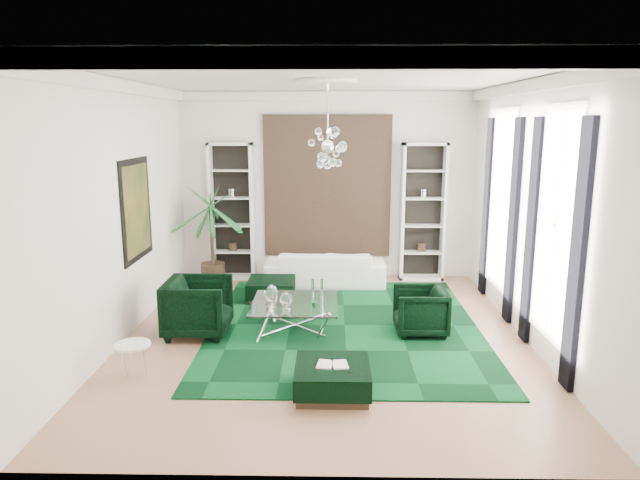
{
  "coord_description": "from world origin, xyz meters",
  "views": [
    {
      "loc": [
        0.07,
        -8.2,
        3.2
      ],
      "look_at": [
        -0.09,
        0.5,
        1.39
      ],
      "focal_mm": 32.0,
      "sensor_mm": 36.0,
      "label": 1
    }
  ],
  "objects_px": {
    "ottoman_front": "(332,379)",
    "side_table": "(134,361)",
    "ottoman_side": "(271,289)",
    "sofa": "(325,268)",
    "armchair_left": "(198,307)",
    "armchair_right": "(420,311)",
    "palm": "(211,221)",
    "coffee_table": "(295,316)"
  },
  "relations": [
    {
      "from": "ottoman_front",
      "to": "palm",
      "type": "distance_m",
      "value": 5.37
    },
    {
      "from": "armchair_right",
      "to": "ottoman_front",
      "type": "bearing_deg",
      "value": -34.02
    },
    {
      "from": "armchair_left",
      "to": "armchair_right",
      "type": "distance_m",
      "value": 3.4
    },
    {
      "from": "palm",
      "to": "armchair_left",
      "type": "bearing_deg",
      "value": -83.0
    },
    {
      "from": "ottoman_front",
      "to": "armchair_right",
      "type": "bearing_deg",
      "value": 55.98
    },
    {
      "from": "ottoman_front",
      "to": "ottoman_side",
      "type": "bearing_deg",
      "value": 106.83
    },
    {
      "from": "side_table",
      "to": "ottoman_front",
      "type": "bearing_deg",
      "value": -8.42
    },
    {
      "from": "sofa",
      "to": "side_table",
      "type": "height_order",
      "value": "sofa"
    },
    {
      "from": "coffee_table",
      "to": "palm",
      "type": "height_order",
      "value": "palm"
    },
    {
      "from": "armchair_left",
      "to": "armchair_right",
      "type": "xyz_separation_m",
      "value": [
        3.4,
        0.1,
        -0.08
      ]
    },
    {
      "from": "ottoman_side",
      "to": "side_table",
      "type": "distance_m",
      "value": 3.59
    },
    {
      "from": "armchair_right",
      "to": "coffee_table",
      "type": "bearing_deg",
      "value": -92.55
    },
    {
      "from": "coffee_table",
      "to": "palm",
      "type": "bearing_deg",
      "value": 124.88
    },
    {
      "from": "sofa",
      "to": "side_table",
      "type": "bearing_deg",
      "value": 60.79
    },
    {
      "from": "side_table",
      "to": "palm",
      "type": "distance_m",
      "value": 4.43
    },
    {
      "from": "sofa",
      "to": "armchair_left",
      "type": "xyz_separation_m",
      "value": [
        -1.91,
        -2.75,
        0.09
      ]
    },
    {
      "from": "ottoman_side",
      "to": "side_table",
      "type": "height_order",
      "value": "side_table"
    },
    {
      "from": "armchair_right",
      "to": "ottoman_front",
      "type": "xyz_separation_m",
      "value": [
        -1.35,
        -2.0,
        -0.18
      ]
    },
    {
      "from": "ottoman_side",
      "to": "side_table",
      "type": "relative_size",
      "value": 1.83
    },
    {
      "from": "armchair_right",
      "to": "ottoman_side",
      "type": "height_order",
      "value": "armchair_right"
    },
    {
      "from": "armchair_right",
      "to": "ottoman_side",
      "type": "distance_m",
      "value": 2.99
    },
    {
      "from": "armchair_right",
      "to": "palm",
      "type": "height_order",
      "value": "palm"
    },
    {
      "from": "ottoman_side",
      "to": "ottoman_front",
      "type": "distance_m",
      "value": 3.84
    },
    {
      "from": "coffee_table",
      "to": "armchair_right",
      "type": "bearing_deg",
      "value": -2.55
    },
    {
      "from": "coffee_table",
      "to": "side_table",
      "type": "height_order",
      "value": "coffee_table"
    },
    {
      "from": "ottoman_side",
      "to": "ottoman_front",
      "type": "xyz_separation_m",
      "value": [
        1.11,
        -3.68,
        -0.01
      ]
    },
    {
      "from": "armchair_left",
      "to": "armchair_right",
      "type": "height_order",
      "value": "armchair_left"
    },
    {
      "from": "ottoman_front",
      "to": "armchair_left",
      "type": "bearing_deg",
      "value": 137.08
    },
    {
      "from": "ottoman_side",
      "to": "palm",
      "type": "bearing_deg",
      "value": 141.89
    },
    {
      "from": "armchair_right",
      "to": "palm",
      "type": "relative_size",
      "value": 0.31
    },
    {
      "from": "sofa",
      "to": "palm",
      "type": "bearing_deg",
      "value": -0.62
    },
    {
      "from": "armchair_left",
      "to": "palm",
      "type": "bearing_deg",
      "value": 7.0
    },
    {
      "from": "ottoman_front",
      "to": "palm",
      "type": "relative_size",
      "value": 0.35
    },
    {
      "from": "coffee_table",
      "to": "ottoman_side",
      "type": "relative_size",
      "value": 1.58
    },
    {
      "from": "ottoman_side",
      "to": "side_table",
      "type": "xyz_separation_m",
      "value": [
        -1.42,
        -3.3,
        0.03
      ]
    },
    {
      "from": "armchair_left",
      "to": "side_table",
      "type": "relative_size",
      "value": 2.1
    },
    {
      "from": "coffee_table",
      "to": "palm",
      "type": "distance_m",
      "value": 3.33
    },
    {
      "from": "armchair_left",
      "to": "palm",
      "type": "relative_size",
      "value": 0.38
    },
    {
      "from": "ottoman_side",
      "to": "palm",
      "type": "height_order",
      "value": "palm"
    },
    {
      "from": "ottoman_front",
      "to": "side_table",
      "type": "height_order",
      "value": "side_table"
    },
    {
      "from": "ottoman_side",
      "to": "sofa",
      "type": "bearing_deg",
      "value": 44.92
    },
    {
      "from": "sofa",
      "to": "armchair_right",
      "type": "bearing_deg",
      "value": 119.33
    }
  ]
}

